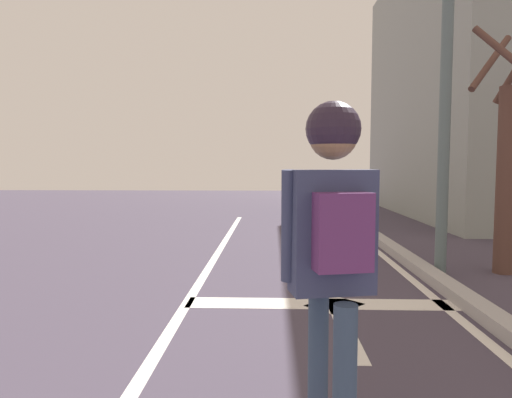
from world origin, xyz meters
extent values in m
cube|color=silver|center=(0.34, 6.00, 0.00)|extent=(0.12, 20.00, 0.01)
cube|color=silver|center=(1.85, 7.58, 0.00)|extent=(3.01, 0.40, 0.01)
cube|color=silver|center=(2.00, 6.69, 0.00)|extent=(0.16, 1.40, 0.01)
cube|color=silver|center=(2.00, 7.54, 0.00)|extent=(0.71, 0.71, 0.01)
cylinder|color=#32455D|center=(1.55, 4.93, 0.51)|extent=(0.11, 0.11, 0.86)
cylinder|color=#32455D|center=(1.63, 4.54, 0.51)|extent=(0.11, 0.11, 0.86)
cube|color=#353D5E|center=(1.59, 4.74, 1.24)|extent=(0.43, 0.26, 0.60)
cylinder|color=#353D5E|center=(1.38, 4.72, 1.26)|extent=(0.07, 0.10, 0.55)
cylinder|color=#353D5E|center=(1.79, 4.81, 1.26)|extent=(0.07, 0.08, 0.55)
sphere|color=#8E6B4C|center=(1.59, 4.74, 1.70)|extent=(0.24, 0.24, 0.24)
sphere|color=#281C2D|center=(1.59, 4.74, 1.73)|extent=(0.27, 0.27, 0.27)
cube|color=#5B2B61|center=(1.62, 4.60, 1.26)|extent=(0.28, 0.19, 0.36)
cylinder|color=slate|center=(3.71, 9.08, 2.90)|extent=(0.16, 0.16, 5.80)
cylinder|color=brown|center=(4.63, 9.14, 1.33)|extent=(0.28, 0.28, 2.66)
cylinder|color=brown|center=(4.46, 9.38, 3.03)|extent=(0.85, 0.66, 0.91)
cylinder|color=brown|center=(4.46, 8.90, 3.02)|extent=(0.81, 0.61, 0.93)
camera|label=1|loc=(1.30, 2.51, 1.56)|focal=32.17mm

